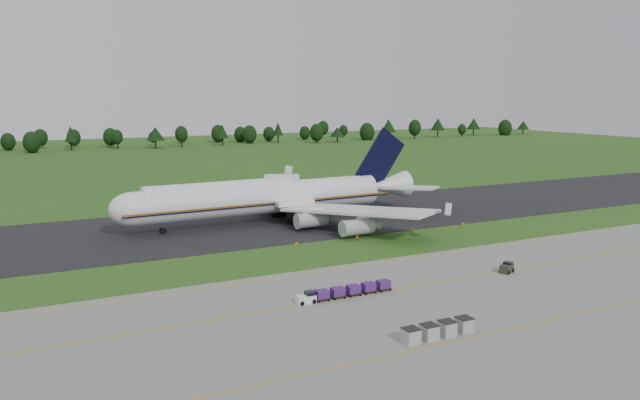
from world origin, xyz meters
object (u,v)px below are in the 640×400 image
baggage_train (344,291)px  utility_cart (507,269)px  uld_row (438,330)px  aircraft (268,197)px  edge_markers (386,233)px

baggage_train → utility_cart: 27.15m
baggage_train → utility_cart: size_ratio=5.33×
baggage_train → uld_row: 16.91m
aircraft → utility_cart: bearing=-70.6°
aircraft → edge_markers: bearing=-53.4°
utility_cart → uld_row: uld_row is taller
aircraft → edge_markers: size_ratio=1.78×
aircraft → baggage_train: (-9.42, -49.26, -4.59)m
baggage_train → utility_cart: (27.13, -1.05, -0.15)m
edge_markers → baggage_train: bearing=-131.0°
utility_cart → edge_markers: 29.66m
aircraft → baggage_train: aircraft is taller
aircraft → uld_row: size_ratio=7.54×
aircraft → uld_row: (-6.86, -65.98, -4.50)m
edge_markers → aircraft: bearing=126.6°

